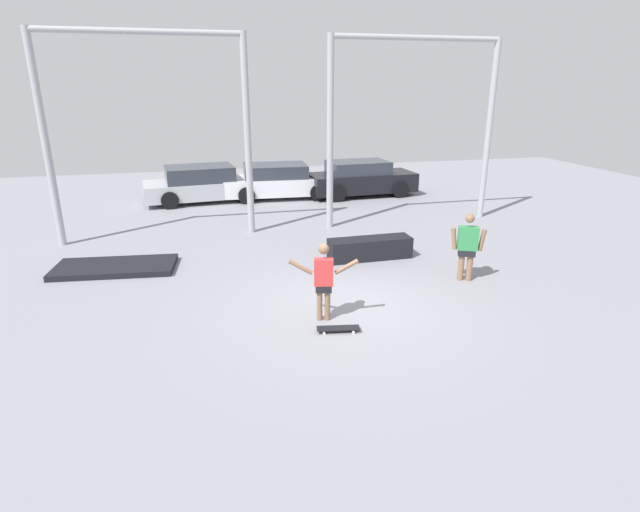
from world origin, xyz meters
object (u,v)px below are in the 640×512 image
(skateboarder, at_px, (324,278))
(grind_box, at_px, (370,248))
(manual_pad, at_px, (115,267))
(parked_car_white, at_px, (279,181))
(parked_car_black, at_px, (361,179))
(bystander, at_px, (467,245))
(parked_car_silver, at_px, (204,184))
(skateboard, at_px, (338,328))

(skateboarder, xyz_separation_m, grind_box, (2.03, 3.14, -0.58))
(manual_pad, distance_m, parked_car_white, 8.82)
(grind_box, xyz_separation_m, parked_car_black, (2.20, 7.36, 0.40))
(manual_pad, bearing_deg, bystander, -18.53)
(grind_box, xyz_separation_m, parked_car_silver, (-3.91, 7.85, 0.37))
(bystander, bearing_deg, skateboard, 50.67)
(skateboard, height_order, bystander, bystander)
(grind_box, bearing_deg, manual_pad, 173.83)
(skateboarder, relative_size, parked_car_white, 0.34)
(parked_car_silver, xyz_separation_m, parked_car_black, (6.11, -0.49, 0.03))
(skateboard, xyz_separation_m, bystander, (3.48, 1.72, 0.77))
(skateboarder, height_order, parked_car_silver, skateboarder)
(skateboard, bearing_deg, parked_car_white, 95.24)
(parked_car_silver, relative_size, parked_car_black, 1.08)
(grind_box, bearing_deg, bystander, -50.69)
(manual_pad, xyz_separation_m, parked_car_silver, (2.31, 7.18, 0.57))
(bystander, bearing_deg, grind_box, -26.34)
(parked_car_white, bearing_deg, parked_car_black, -4.13)
(parked_car_silver, bearing_deg, parked_car_black, -10.45)
(skateboard, bearing_deg, parked_car_black, 79.16)
(skateboarder, relative_size, parked_car_black, 0.35)
(grind_box, bearing_deg, skateboarder, -122.85)
(manual_pad, relative_size, parked_car_white, 0.62)
(skateboarder, relative_size, skateboard, 1.90)
(bystander, bearing_deg, manual_pad, 5.82)
(grind_box, bearing_deg, parked_car_black, 73.40)
(parked_car_white, height_order, parked_car_black, parked_car_black)
(manual_pad, height_order, parked_car_black, parked_car_black)
(skateboarder, bearing_deg, manual_pad, 150.61)
(skateboard, distance_m, bystander, 3.96)
(grind_box, bearing_deg, parked_car_silver, 116.48)
(skateboarder, height_order, parked_car_black, skateboarder)
(parked_car_silver, xyz_separation_m, bystander, (5.51, -9.80, 0.19))
(parked_car_silver, bearing_deg, bystander, -66.55)
(grind_box, relative_size, parked_car_silver, 0.46)
(skateboard, bearing_deg, grind_box, 72.26)
(skateboard, distance_m, grind_box, 4.13)
(skateboard, height_order, parked_car_silver, parked_car_silver)
(manual_pad, xyz_separation_m, bystander, (7.82, -2.62, 0.77))
(manual_pad, height_order, parked_car_silver, parked_car_silver)
(skateboarder, distance_m, skateboard, 0.96)
(skateboard, relative_size, parked_car_silver, 0.17)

